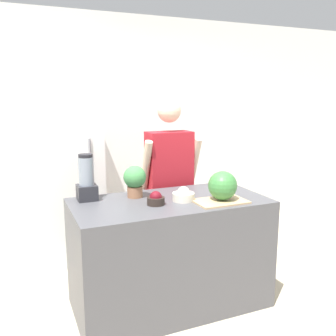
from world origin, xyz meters
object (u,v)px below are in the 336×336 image
object	(u,v)px
bowl_cherries	(156,199)
blender	(87,180)
person	(169,185)
watermelon	(223,186)
potted_plant	(135,180)
bowl_cream	(183,195)
refrigerator	(62,180)

from	to	relation	value
bowl_cherries	blender	bearing A→B (deg)	143.69
person	watermelon	size ratio (longest dim) A/B	7.42
person	potted_plant	xyz separation A→B (m)	(-0.46, -0.38, 0.18)
person	bowl_cream	bearing A→B (deg)	-103.27
bowl_cherries	person	bearing A→B (deg)	59.05
person	bowl_cherries	bearing A→B (deg)	-120.95
refrigerator	person	xyz separation A→B (m)	(0.90, -0.73, 0.02)
bowl_cherries	potted_plant	xyz separation A→B (m)	(-0.08, 0.26, 0.10)
refrigerator	blender	size ratio (longest dim) A/B	4.58
watermelon	bowl_cherries	xyz separation A→B (m)	(-0.50, 0.12, -0.08)
bowl_cream	potted_plant	xyz separation A→B (m)	(-0.31, 0.25, 0.10)
watermelon	bowl_cream	bearing A→B (deg)	153.06
refrigerator	bowl_cream	size ratio (longest dim) A/B	9.76
blender	person	bearing A→B (deg)	20.45
person	bowl_cream	world-z (taller)	person
bowl_cherries	bowl_cream	world-z (taller)	bowl_cream
bowl_cherries	bowl_cream	distance (m)	0.24
refrigerator	bowl_cream	xyz separation A→B (m)	(0.75, -1.36, 0.10)
bowl_cherries	refrigerator	bearing A→B (deg)	110.50
bowl_cream	person	bearing A→B (deg)	76.73
bowl_cherries	watermelon	bearing A→B (deg)	-13.44
bowl_cream	potted_plant	distance (m)	0.41
bowl_cherries	blender	world-z (taller)	blender
person	bowl_cream	size ratio (longest dim) A/B	9.74
person	blender	xyz separation A→B (m)	(-0.83, -0.31, 0.19)
potted_plant	bowl_cherries	bearing A→B (deg)	-73.63
bowl_cherries	blender	xyz separation A→B (m)	(-0.45, 0.33, 0.12)
bowl_cream	potted_plant	bearing A→B (deg)	141.63
refrigerator	potted_plant	distance (m)	1.21
watermelon	potted_plant	distance (m)	0.70
person	watermelon	xyz separation A→B (m)	(0.12, -0.76, 0.16)
refrigerator	watermelon	bearing A→B (deg)	-55.73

